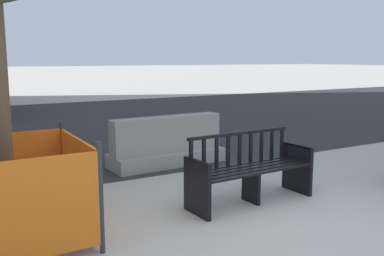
% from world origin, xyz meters
% --- Properties ---
extents(ground_plane, '(200.00, 200.00, 0.00)m').
position_xyz_m(ground_plane, '(0.00, 0.00, 0.00)').
color(ground_plane, '#ADA89E').
extents(street_asphalt, '(120.00, 12.00, 0.01)m').
position_xyz_m(street_asphalt, '(0.00, 8.70, 0.00)').
color(street_asphalt, '#28282B').
rests_on(street_asphalt, ground).
extents(street_bench, '(1.71, 0.60, 0.88)m').
position_xyz_m(street_bench, '(0.38, 1.01, 0.40)').
color(street_bench, black).
rests_on(street_bench, ground).
extents(jersey_barrier_centre, '(2.03, 0.77, 0.84)m').
position_xyz_m(jersey_barrier_centre, '(0.34, 3.28, 0.34)').
color(jersey_barrier_centre, gray).
rests_on(jersey_barrier_centre, ground).
extents(construction_fence, '(1.49, 1.49, 1.07)m').
position_xyz_m(construction_fence, '(-2.44, 1.25, 0.54)').
color(construction_fence, '#2D2D33').
rests_on(construction_fence, ground).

